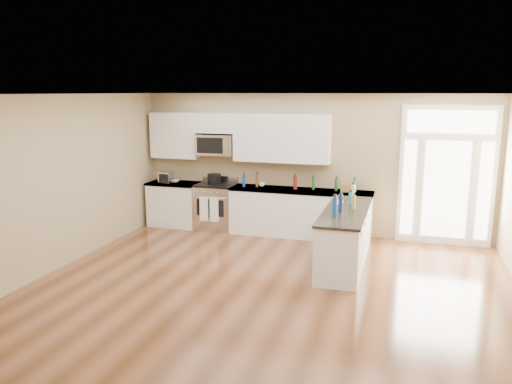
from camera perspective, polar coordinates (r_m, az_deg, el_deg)
ground at (r=6.69m, az=-0.59°, el=-13.68°), size 8.00×8.00×0.00m
room_shell at (r=6.16m, az=-0.63°, el=0.87°), size 8.00×8.00×8.00m
back_cabinet_left at (r=10.83m, az=-9.22°, el=-1.52°), size 1.10×0.66×0.94m
back_cabinet_right at (r=9.96m, az=4.97°, el=-2.56°), size 2.85×0.66×0.94m
peninsula_cabinet at (r=8.41m, az=10.12°, el=-5.35°), size 0.69×2.32×0.94m
upper_cabinet_left at (r=10.74m, az=-9.18°, el=6.41°), size 1.04×0.33×0.95m
upper_cabinet_right at (r=9.94m, az=2.94°, el=6.15°), size 1.94×0.33×0.95m
upper_cabinet_short at (r=10.34m, az=-4.55°, el=7.86°), size 0.82×0.33×0.40m
microwave at (r=10.34m, az=-4.60°, el=5.41°), size 0.78×0.41×0.42m
entry_door at (r=9.87m, az=20.94°, el=1.72°), size 1.70×0.10×2.60m
kitchen_range at (r=10.45m, az=-4.59°, el=-1.65°), size 0.80×0.70×1.08m
stockpot at (r=10.40m, az=-4.80°, el=1.55°), size 0.37×0.37×0.22m
toaster_oven at (r=10.71m, az=-10.24°, el=1.67°), size 0.29×0.24×0.23m
cardboard_box at (r=9.75m, az=10.22°, el=0.50°), size 0.22×0.18×0.16m
bowl_left at (r=10.74m, az=-9.29°, el=1.22°), size 0.23×0.23×0.04m
bowl_peninsula at (r=8.68m, az=9.43°, el=-1.18°), size 0.22×0.22×0.05m
cup_counter at (r=10.13m, az=0.67°, el=0.89°), size 0.14×0.14×0.09m
counter_bottles at (r=9.05m, az=7.57°, el=0.08°), size 2.40×2.15×0.32m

